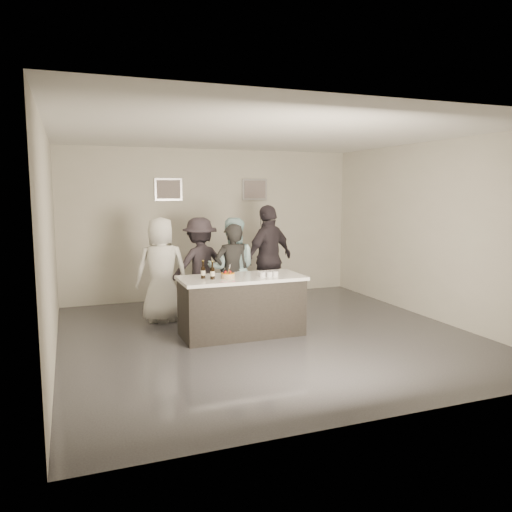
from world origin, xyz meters
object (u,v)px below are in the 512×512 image
object	(u,v)px
cake	(228,276)
person_main_blue	(232,269)
person_main_black	(232,274)
person_guest_left	(162,270)
person_guest_right	(269,258)
bar_counter	(242,306)
beer_bottle_b	(212,270)
person_guest_back	(200,266)
beer_bottle_a	(203,270)

from	to	relation	value
cake	person_main_blue	world-z (taller)	person_main_blue
person_main_black	person_guest_left	distance (m)	1.19
cake	person_guest_right	world-z (taller)	person_guest_right
person_main_black	person_guest_left	xyz separation A→B (m)	(-1.07, 0.51, 0.05)
person_main_blue	person_guest_left	size ratio (longest dim) A/B	0.99
bar_counter	person_guest_right	size ratio (longest dim) A/B	0.96
beer_bottle_b	person_guest_right	distance (m)	1.97
bar_counter	person_guest_left	world-z (taller)	person_guest_left
beer_bottle_b	person_main_black	size ratio (longest dim) A/B	0.16
person_guest_back	cake	bearing A→B (deg)	79.82
bar_counter	beer_bottle_b	size ratio (longest dim) A/B	7.15
person_guest_right	person_guest_back	distance (m)	1.24
person_guest_right	beer_bottle_b	bearing A→B (deg)	16.80
person_guest_left	person_guest_right	xyz separation A→B (m)	(1.95, 0.04, 0.09)
cake	person_main_black	world-z (taller)	person_main_black
cake	beer_bottle_b	bearing A→B (deg)	-179.70
bar_counter	cake	world-z (taller)	cake
beer_bottle_b	person_guest_right	bearing A→B (deg)	43.19
person_main_black	person_guest_back	xyz separation A→B (m)	(-0.33, 0.84, 0.03)
beer_bottle_a	cake	bearing A→B (deg)	-18.30
person_guest_left	beer_bottle_b	bearing A→B (deg)	116.84
beer_bottle_b	person_guest_back	world-z (taller)	person_guest_back
beer_bottle_b	beer_bottle_a	bearing A→B (deg)	133.69
beer_bottle_a	person_guest_left	world-z (taller)	person_guest_left
beer_bottle_a	person_guest_right	xyz separation A→B (m)	(1.54, 1.23, -0.07)
person_guest_back	person_main_blue	bearing A→B (deg)	111.85
bar_counter	person_main_blue	world-z (taller)	person_main_blue
person_main_blue	person_guest_left	xyz separation A→B (m)	(-1.14, 0.29, 0.01)
person_main_black	person_main_blue	xyz separation A→B (m)	(0.07, 0.22, 0.04)
bar_counter	person_guest_back	xyz separation A→B (m)	(-0.24, 1.56, 0.41)
person_main_blue	person_guest_back	distance (m)	0.74
person_main_black	person_main_blue	bearing A→B (deg)	-110.58
person_main_black	person_guest_right	world-z (taller)	person_guest_right
bar_counter	beer_bottle_a	distance (m)	0.82
beer_bottle_a	person_guest_back	bearing A→B (deg)	77.39
beer_bottle_a	beer_bottle_b	bearing A→B (deg)	-46.31
person_main_blue	person_guest_left	distance (m)	1.17
beer_bottle_b	person_main_black	distance (m)	0.99
bar_counter	person_guest_back	world-z (taller)	person_guest_back
person_main_black	person_main_blue	world-z (taller)	person_main_blue
person_guest_right	person_main_black	bearing A→B (deg)	5.82
beer_bottle_a	person_main_blue	xyz separation A→B (m)	(0.74, 0.90, -0.16)
beer_bottle_b	person_main_blue	xyz separation A→B (m)	(0.63, 1.01, -0.16)
person_guest_back	bar_counter	bearing A→B (deg)	88.52
person_guest_back	beer_bottle_b	bearing A→B (deg)	71.70
person_main_blue	beer_bottle_b	bearing A→B (deg)	76.95
cake	beer_bottle_a	world-z (taller)	beer_bottle_a
cake	beer_bottle_b	xyz separation A→B (m)	(-0.23, -0.00, 0.09)
bar_counter	person_guest_right	distance (m)	1.67
cake	person_guest_back	bearing A→B (deg)	90.07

